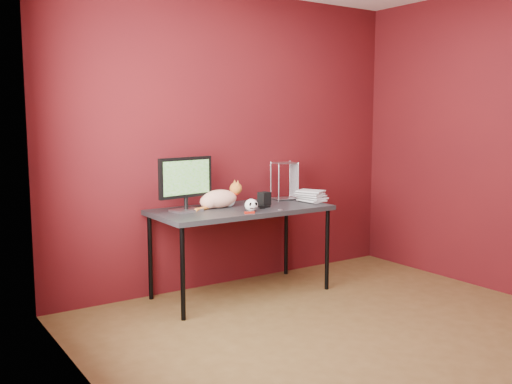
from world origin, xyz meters
TOP-DOWN VIEW (x-y plane):
  - room at (0.00, 0.00)m, footprint 3.52×3.52m
  - desk at (-0.15, 1.37)m, footprint 1.50×0.70m
  - monitor at (-0.62, 1.46)m, footprint 0.50×0.20m
  - cat at (-0.30, 1.47)m, footprint 0.48×0.18m
  - skull_mug at (-0.19, 1.15)m, footprint 0.11×0.11m
  - speaker at (0.03, 1.29)m, footprint 0.11×0.11m
  - book_stack at (0.48, 1.30)m, footprint 0.26×0.28m
  - wire_rack at (0.45, 1.56)m, footprint 0.22×0.19m
  - pocket_knife at (-0.25, 1.08)m, footprint 0.08×0.04m
  - black_gadget at (-0.03, 1.23)m, footprint 0.05×0.04m
  - washer at (0.05, 1.08)m, footprint 0.04×0.04m

SIDE VIEW (x-z plane):
  - desk at x=-0.15m, z-range 0.32..1.07m
  - washer at x=0.05m, z-range 0.75..0.75m
  - pocket_knife at x=-0.25m, z-range 0.75..0.77m
  - black_gadget at x=-0.03m, z-range 0.75..0.77m
  - skull_mug at x=-0.19m, z-range 0.75..0.85m
  - speaker at x=0.03m, z-range 0.75..0.87m
  - cat at x=-0.30m, z-range 0.72..0.94m
  - wire_rack at x=0.45m, z-range 0.75..1.10m
  - monitor at x=-0.62m, z-range 0.78..1.21m
  - book_stack at x=0.48m, z-range 0.75..1.90m
  - room at x=0.00m, z-range 0.14..2.75m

